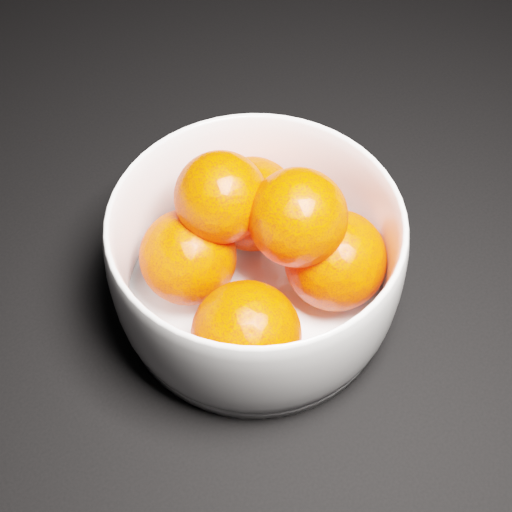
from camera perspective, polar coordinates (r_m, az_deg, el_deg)
bowl at (r=0.48m, az=-0.00°, el=-0.34°), size 0.20×0.20×0.10m
orange_pile at (r=0.47m, az=0.24°, el=0.61°), size 0.15×0.16×0.11m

